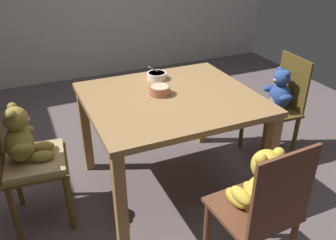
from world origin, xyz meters
TOP-DOWN VIEW (x-y plane):
  - ground_plane at (0.00, 0.00)m, footprint 5.20×5.20m
  - dining_table at (0.00, 0.00)m, footprint 1.13×1.02m
  - teddy_chair_near_front at (0.08, -0.91)m, footprint 0.42×0.40m
  - teddy_chair_near_left at (-0.96, 0.03)m, footprint 0.42×0.45m
  - teddy_chair_near_right at (0.97, 0.04)m, footprint 0.39×0.41m
  - porridge_bowl_white_far_center at (0.03, 0.33)m, footprint 0.15×0.15m
  - porridge_bowl_terracotta_center at (-0.06, 0.06)m, footprint 0.15×0.15m

SIDE VIEW (x-z plane):
  - ground_plane at x=0.00m, z-range -0.04..0.00m
  - teddy_chair_near_right at x=0.97m, z-range 0.09..0.96m
  - teddy_chair_near_left at x=-0.96m, z-range 0.09..1.01m
  - teddy_chair_near_front at x=0.08m, z-range 0.11..1.00m
  - dining_table at x=0.00m, z-range 0.27..1.01m
  - porridge_bowl_white_far_center at x=0.03m, z-range 0.71..0.83m
  - porridge_bowl_terracotta_center at x=-0.06m, z-range 0.74..0.80m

